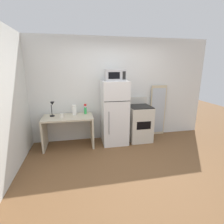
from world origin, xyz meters
name	(u,v)px	position (x,y,z in m)	size (l,w,h in m)	color
ground_plane	(135,170)	(0.00, 0.00, 0.00)	(12.00, 12.00, 0.00)	brown
wall_back_white	(116,90)	(0.00, 1.70, 1.30)	(5.00, 0.10, 2.60)	silver
desk	(68,125)	(-1.24, 1.32, 0.52)	(1.16, 0.63, 0.75)	beige
desk_lamp	(52,106)	(-1.58, 1.39, 0.99)	(0.14, 0.12, 0.35)	black
paper_towel_roll	(74,110)	(-1.09, 1.43, 0.87)	(0.11, 0.11, 0.24)	white
spray_bottle	(85,110)	(-0.82, 1.47, 0.85)	(0.06, 0.06, 0.25)	green
coffee_mug	(62,116)	(-1.37, 1.25, 0.80)	(0.08, 0.08, 0.10)	white
refrigerator	(114,113)	(-0.11, 1.32, 0.78)	(0.62, 0.65, 1.57)	white
microwave	(115,75)	(-0.11, 1.30, 1.70)	(0.46, 0.35, 0.26)	#B7B7BC
oven_range	(139,123)	(0.56, 1.33, 0.47)	(0.56, 0.61, 1.10)	beige
leaning_mirror	(158,111)	(1.19, 1.59, 0.70)	(0.44, 0.03, 1.40)	#C6B793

